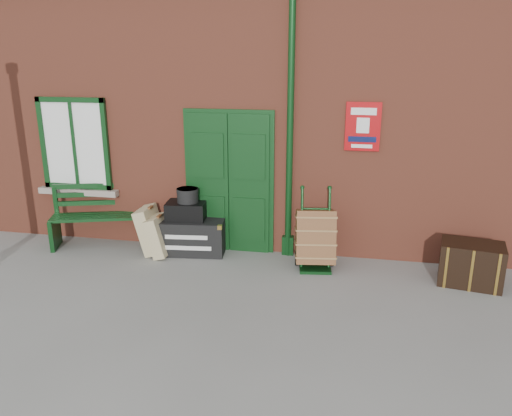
% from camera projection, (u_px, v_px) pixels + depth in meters
% --- Properties ---
extents(ground, '(80.00, 80.00, 0.00)m').
position_uv_depth(ground, '(226.00, 290.00, 6.73)').
color(ground, gray).
rests_on(ground, ground).
extents(station_building, '(10.30, 4.30, 4.36)m').
position_uv_depth(station_building, '(270.00, 104.00, 9.37)').
color(station_building, brown).
rests_on(station_building, ground).
extents(bench, '(1.76, 1.01, 1.04)m').
position_uv_depth(bench, '(105.00, 214.00, 8.25)').
color(bench, '#0E3313').
rests_on(bench, ground).
extents(houdini_trunk, '(1.17, 0.73, 0.55)m').
position_uv_depth(houdini_trunk, '(190.00, 235.00, 7.98)').
color(houdini_trunk, black).
rests_on(houdini_trunk, ground).
extents(strongbox, '(0.65, 0.51, 0.28)m').
position_uv_depth(strongbox, '(186.00, 210.00, 7.87)').
color(strongbox, black).
rests_on(strongbox, houdini_trunk).
extents(hatbox, '(0.37, 0.37, 0.22)m').
position_uv_depth(hatbox, '(188.00, 195.00, 7.79)').
color(hatbox, black).
rests_on(hatbox, strongbox).
extents(suitcase_back, '(0.39, 0.53, 0.76)m').
position_uv_depth(suitcase_back, '(151.00, 230.00, 7.93)').
color(suitcase_back, tan).
rests_on(suitcase_back, ground).
extents(suitcase_front, '(0.33, 0.47, 0.65)m').
position_uv_depth(suitcase_front, '(159.00, 236.00, 7.81)').
color(suitcase_front, tan).
rests_on(suitcase_front, ground).
extents(porter_trolley, '(0.65, 0.69, 1.18)m').
position_uv_depth(porter_trolley, '(315.00, 238.00, 7.36)').
color(porter_trolley, '#0D3413').
rests_on(porter_trolley, ground).
extents(dark_trunk, '(0.89, 0.66, 0.59)m').
position_uv_depth(dark_trunk, '(471.00, 264.00, 6.84)').
color(dark_trunk, black).
rests_on(dark_trunk, ground).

